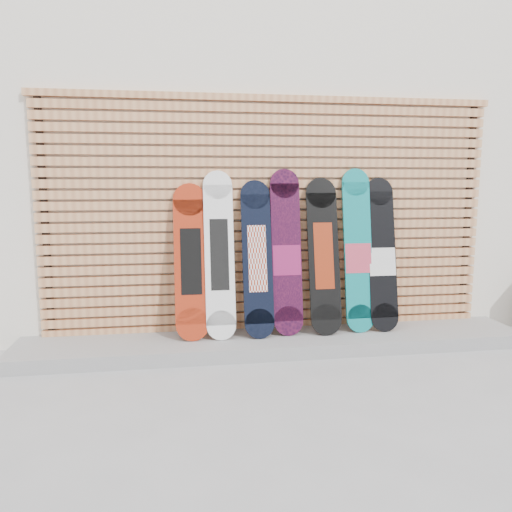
# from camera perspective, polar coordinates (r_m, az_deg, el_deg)

# --- Properties ---
(ground) EXTENTS (80.00, 80.00, 0.00)m
(ground) POSITION_cam_1_polar(r_m,az_deg,el_deg) (4.07, 6.21, -13.40)
(ground) COLOR #9B9C9E
(ground) RESTS_ON ground
(building) EXTENTS (12.00, 5.00, 3.60)m
(building) POSITION_cam_1_polar(r_m,az_deg,el_deg) (7.30, 3.13, 10.74)
(building) COLOR white
(building) RESTS_ON ground
(concrete_step) EXTENTS (4.60, 0.70, 0.12)m
(concrete_step) POSITION_cam_1_polar(r_m,az_deg,el_deg) (4.64, 2.22, -9.78)
(concrete_step) COLOR gray
(concrete_step) RESTS_ON ground
(slat_wall) EXTENTS (4.26, 0.08, 2.29)m
(slat_wall) POSITION_cam_1_polar(r_m,az_deg,el_deg) (4.70, 1.62, 4.76)
(slat_wall) COLOR tan
(slat_wall) RESTS_ON ground
(snowboard_0) EXTENTS (0.30, 0.33, 1.38)m
(snowboard_0) POSITION_cam_1_polar(r_m,az_deg,el_deg) (4.48, -7.44, -0.62)
(snowboard_0) COLOR #A92A12
(snowboard_0) RESTS_ON concrete_step
(snowboard_1) EXTENTS (0.26, 0.34, 1.50)m
(snowboard_1) POSITION_cam_1_polar(r_m,az_deg,el_deg) (4.48, -4.21, 0.16)
(snowboard_1) COLOR white
(snowboard_1) RESTS_ON concrete_step
(snowboard_2) EXTENTS (0.27, 0.35, 1.41)m
(snowboard_2) POSITION_cam_1_polar(r_m,az_deg,el_deg) (4.52, 0.14, -0.30)
(snowboard_2) COLOR black
(snowboard_2) RESTS_ON concrete_step
(snowboard_3) EXTENTS (0.27, 0.31, 1.51)m
(snowboard_3) POSITION_cam_1_polar(r_m,az_deg,el_deg) (4.58, 3.50, 0.33)
(snowboard_3) COLOR black
(snowboard_3) RESTS_ON concrete_step
(snowboard_4) EXTENTS (0.29, 0.35, 1.43)m
(snowboard_4) POSITION_cam_1_polar(r_m,az_deg,el_deg) (4.65, 7.73, 0.03)
(snowboard_4) COLOR black
(snowboard_4) RESTS_ON concrete_step
(snowboard_5) EXTENTS (0.26, 0.31, 1.52)m
(snowboard_5) POSITION_cam_1_polar(r_m,az_deg,el_deg) (4.77, 11.56, 0.54)
(snowboard_5) COLOR #0D7F82
(snowboard_5) RESTS_ON concrete_step
(snowboard_6) EXTENTS (0.27, 0.32, 1.44)m
(snowboard_6) POSITION_cam_1_polar(r_m,az_deg,el_deg) (4.86, 14.18, 0.09)
(snowboard_6) COLOR black
(snowboard_6) RESTS_ON concrete_step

